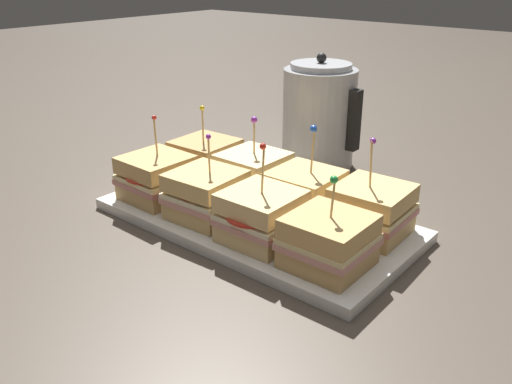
{
  "coord_description": "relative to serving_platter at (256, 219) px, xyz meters",
  "views": [
    {
      "loc": [
        0.52,
        -0.62,
        0.41
      ],
      "look_at": [
        0.0,
        0.0,
        0.06
      ],
      "focal_mm": 38.0,
      "sensor_mm": 36.0,
      "label": 1
    }
  ],
  "objects": [
    {
      "name": "sandwich_back_far_left",
      "position": [
        -0.17,
        0.06,
        0.05
      ],
      "size": [
        0.11,
        0.11,
        0.15
      ],
      "color": "tan",
      "rests_on": "serving_platter"
    },
    {
      "name": "ground_plane",
      "position": [
        0.0,
        0.0,
        -0.01
      ],
      "size": [
        6.0,
        6.0,
        0.0
      ],
      "primitive_type": "plane",
      "color": "#4C4238"
    },
    {
      "name": "kettle_steel",
      "position": [
        -0.08,
        0.31,
        0.1
      ],
      "size": [
        0.17,
        0.15,
        0.24
      ],
      "color": "#B7BABF",
      "rests_on": "ground_plane"
    },
    {
      "name": "sandwich_back_center_left",
      "position": [
        -0.06,
        0.06,
        0.05
      ],
      "size": [
        0.11,
        0.11,
        0.14
      ],
      "color": "beige",
      "rests_on": "serving_platter"
    },
    {
      "name": "sandwich_front_center_right",
      "position": [
        0.06,
        -0.06,
        0.05
      ],
      "size": [
        0.11,
        0.11,
        0.15
      ],
      "color": "#DBB77A",
      "rests_on": "serving_platter"
    },
    {
      "name": "sandwich_front_center_left",
      "position": [
        -0.06,
        -0.06,
        0.05
      ],
      "size": [
        0.12,
        0.12,
        0.14
      ],
      "color": "tan",
      "rests_on": "serving_platter"
    },
    {
      "name": "sandwich_back_center_right",
      "position": [
        0.06,
        0.06,
        0.05
      ],
      "size": [
        0.11,
        0.11,
        0.15
      ],
      "color": "tan",
      "rests_on": "serving_platter"
    },
    {
      "name": "sandwich_back_far_right",
      "position": [
        0.18,
        0.06,
        0.05
      ],
      "size": [
        0.11,
        0.11,
        0.15
      ],
      "color": "tan",
      "rests_on": "serving_platter"
    },
    {
      "name": "serving_platter",
      "position": [
        0.0,
        0.0,
        0.0
      ],
      "size": [
        0.52,
        0.27,
        0.02
      ],
      "color": "white",
      "rests_on": "ground_plane"
    },
    {
      "name": "sandwich_front_far_left",
      "position": [
        -0.18,
        -0.06,
        0.05
      ],
      "size": [
        0.11,
        0.11,
        0.15
      ],
      "color": "tan",
      "rests_on": "serving_platter"
    },
    {
      "name": "sandwich_front_far_right",
      "position": [
        0.18,
        -0.06,
        0.05
      ],
      "size": [
        0.11,
        0.11,
        0.13
      ],
      "color": "tan",
      "rests_on": "serving_platter"
    }
  ]
}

